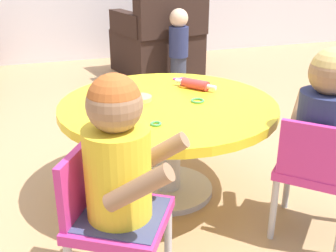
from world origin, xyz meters
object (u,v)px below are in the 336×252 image
object	(u,v)px
craft_table	(168,122)
rolling_pin	(195,84)
toddler_standing	(179,45)
child_chair_right	(316,170)
craft_scissors	(180,80)
seated_child_right	(326,114)
child_chair_left	(110,216)
seated_child_left	(119,155)
armchair_dark	(159,42)

from	to	relation	value
craft_table	rolling_pin	bearing A→B (deg)	37.51
toddler_standing	rolling_pin	bearing A→B (deg)	-106.72
child_chair_right	craft_scissors	xyz separation A→B (m)	(-0.28, 0.82, 0.17)
seated_child_right	child_chair_right	bearing A→B (deg)	-135.54
child_chair_left	seated_child_left	size ratio (longest dim) A/B	1.05
child_chair_left	child_chair_right	world-z (taller)	same
child_chair_left	seated_child_left	world-z (taller)	seated_child_left
child_chair_left	seated_child_right	size ratio (longest dim) A/B	1.05
child_chair_left	child_chair_right	size ratio (longest dim) A/B	1.00
child_chair_right	craft_table	bearing A→B (deg)	131.54
seated_child_right	seated_child_left	bearing A→B (deg)	-173.12
toddler_standing	craft_scissors	distance (m)	1.48
craft_table	armchair_dark	xyz separation A→B (m)	(0.62, 2.15, -0.07)
seated_child_right	rolling_pin	world-z (taller)	seated_child_right
armchair_dark	seated_child_left	bearing A→B (deg)	-109.61
seated_child_left	rolling_pin	world-z (taller)	seated_child_left
rolling_pin	craft_scissors	distance (m)	0.16
seated_child_left	child_chair_right	bearing A→B (deg)	5.15
seated_child_left	toddler_standing	world-z (taller)	seated_child_left
child_chair_left	child_chair_right	xyz separation A→B (m)	(0.84, 0.05, 0.00)
craft_table	craft_scissors	size ratio (longest dim) A/B	7.21
child_chair_left	craft_scissors	bearing A→B (deg)	57.33
child_chair_left	armchair_dark	size ratio (longest dim) A/B	0.63
rolling_pin	seated_child_right	bearing A→B (deg)	-65.54
seated_child_right	rolling_pin	bearing A→B (deg)	114.46
seated_child_left	rolling_pin	xyz separation A→B (m)	(0.54, 0.73, -0.03)
armchair_dark	toddler_standing	size ratio (longest dim) A/B	1.27
seated_child_right	craft_scissors	world-z (taller)	seated_child_right
craft_table	seated_child_right	size ratio (longest dim) A/B	1.96
craft_table	child_chair_right	xyz separation A→B (m)	(0.45, -0.51, -0.07)
seated_child_right	armchair_dark	world-z (taller)	armchair_dark
seated_child_right	craft_scissors	xyz separation A→B (m)	(-0.31, 0.79, -0.06)
child_chair_right	armchair_dark	xyz separation A→B (m)	(0.17, 2.66, 0.00)
seated_child_left	seated_child_right	xyz separation A→B (m)	(0.83, 0.10, 0.00)
craft_table	craft_scissors	bearing A→B (deg)	60.84
craft_table	seated_child_right	world-z (taller)	seated_child_right
craft_table	armchair_dark	world-z (taller)	armchair_dark
rolling_pin	seated_child_left	bearing A→B (deg)	-126.72
child_chair_left	armchair_dark	bearing A→B (deg)	69.62
child_chair_left	toddler_standing	xyz separation A→B (m)	(1.05, 2.26, 0.05)
craft_table	armchair_dark	bearing A→B (deg)	73.88
craft_scissors	child_chair_left	bearing A→B (deg)	-122.67
child_chair_left	craft_scissors	world-z (taller)	child_chair_left
craft_table	seated_child_right	xyz separation A→B (m)	(0.48, -0.48, 0.16)
seated_child_right	armchair_dark	xyz separation A→B (m)	(0.14, 2.63, -0.22)
craft_table	child_chair_left	bearing A→B (deg)	-124.49
child_chair_left	seated_child_left	xyz separation A→B (m)	(0.03, -0.02, 0.23)
seated_child_left	child_chair_left	bearing A→B (deg)	148.43
child_chair_right	rolling_pin	xyz separation A→B (m)	(-0.26, 0.66, 0.19)
child_chair_left	craft_scissors	xyz separation A→B (m)	(0.56, 0.87, 0.17)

